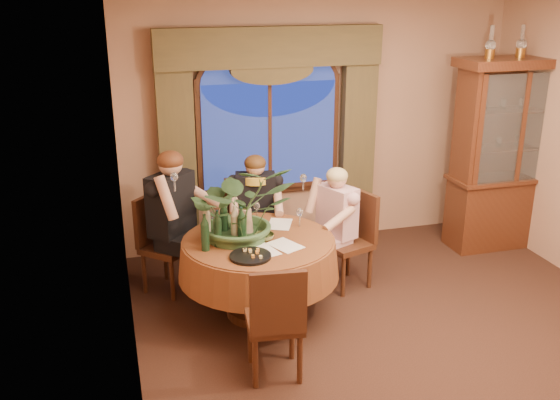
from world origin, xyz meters
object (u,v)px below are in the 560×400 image
object	(u,v)px
chair_back_right	(247,228)
chair_back	(167,245)
oil_lamp_right	(552,40)
wine_bottle_4	(242,225)
china_cabinet	(508,155)
wine_bottle_0	(224,218)
wine_bottle_3	(205,232)
dining_table	(259,277)
stoneware_vase	(246,222)
centerpiece_plant	(240,173)
person_scarf	(256,214)
olive_bowl	(264,237)
chair_right	(347,242)
oil_lamp_left	(491,42)
person_back	(172,223)
wine_bottle_2	(235,223)
wine_bottle_1	(218,228)
oil_lamp_center	(522,41)
person_pink	(337,227)
wine_bottle_5	(207,222)
chair_front_left	(274,319)

from	to	relation	value
chair_back_right	chair_back	world-z (taller)	same
oil_lamp_right	wine_bottle_4	world-z (taller)	oil_lamp_right
china_cabinet	wine_bottle_0	world-z (taller)	china_cabinet
chair_back	chair_back_right	bearing A→B (deg)	149.21
china_cabinet	wine_bottle_3	bearing A→B (deg)	-165.10
dining_table	wine_bottle_0	xyz separation A→B (m)	(-0.28, 0.17, 0.54)
stoneware_vase	centerpiece_plant	world-z (taller)	centerpiece_plant
person_scarf	wine_bottle_4	bearing A→B (deg)	81.33
centerpiece_plant	olive_bowl	xyz separation A→B (m)	(0.18, -0.12, -0.57)
chair_right	wine_bottle_4	bearing A→B (deg)	89.36
oil_lamp_left	olive_bowl	bearing A→B (deg)	-162.04
dining_table	person_back	xyz separation A→B (m)	(-0.69, 0.67, 0.35)
oil_lamp_right	wine_bottle_2	size ratio (longest dim) A/B	1.03
stoneware_vase	wine_bottle_0	size ratio (longest dim) A/B	0.78
china_cabinet	wine_bottle_1	distance (m)	3.60
chair_right	wine_bottle_0	world-z (taller)	wine_bottle_0
olive_bowl	wine_bottle_3	world-z (taller)	wine_bottle_3
person_back	wine_bottle_2	size ratio (longest dim) A/B	4.39
oil_lamp_center	person_pink	bearing A→B (deg)	-168.58
dining_table	wine_bottle_4	size ratio (longest dim) A/B	4.42
oil_lamp_left	chair_back_right	xyz separation A→B (m)	(-2.63, 0.11, -1.85)
oil_lamp_left	wine_bottle_3	xyz separation A→B (m)	(-3.22, -0.96, -1.41)
person_back	wine_bottle_3	xyz separation A→B (m)	(0.20, -0.79, 0.19)
wine_bottle_3	wine_bottle_4	distance (m)	0.35
person_back	wine_bottle_3	size ratio (longest dim) A/B	4.39
centerpiece_plant	wine_bottle_1	size ratio (longest dim) A/B	3.11
chair_back_right	person_scarf	distance (m)	0.20
olive_bowl	wine_bottle_3	size ratio (longest dim) A/B	0.53
olive_bowl	wine_bottle_4	size ratio (longest dim) A/B	0.53
chair_right	oil_lamp_left	bearing A→B (deg)	-91.12
stoneware_vase	wine_bottle_5	size ratio (longest dim) A/B	0.78
oil_lamp_center	dining_table	bearing A→B (deg)	-164.88
person_scarf	olive_bowl	distance (m)	0.94
china_cabinet	chair_back_right	size ratio (longest dim) A/B	2.25
oil_lamp_center	centerpiece_plant	size ratio (longest dim) A/B	0.33
chair_front_left	chair_right	bearing A→B (deg)	55.71
person_pink	person_back	bearing A→B (deg)	56.38
chair_front_left	person_back	distance (m)	1.73
china_cabinet	wine_bottle_0	bearing A→B (deg)	-168.87
oil_lamp_left	chair_right	bearing A→B (deg)	-163.33
oil_lamp_left	centerpiece_plant	size ratio (longest dim) A/B	0.33
wine_bottle_5	wine_bottle_0	bearing A→B (deg)	16.87
dining_table	china_cabinet	world-z (taller)	china_cabinet
chair_right	wine_bottle_0	xyz separation A→B (m)	(-1.25, -0.14, 0.44)
chair_back	stoneware_vase	size ratio (longest dim) A/B	3.74
oil_lamp_left	stoneware_vase	xyz separation A→B (m)	(-2.82, -0.74, -1.45)
chair_back	olive_bowl	xyz separation A→B (m)	(0.80, -0.74, 0.30)
stoneware_vase	wine_bottle_1	xyz separation A→B (m)	(-0.28, -0.16, 0.04)
chair_back_right	centerpiece_plant	bearing A→B (deg)	80.80
person_pink	dining_table	bearing A→B (deg)	90.00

